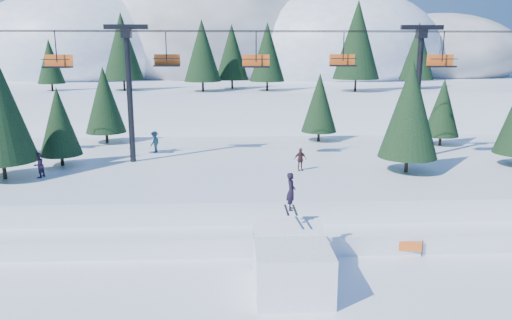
{
  "coord_description": "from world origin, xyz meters",
  "views": [
    {
      "loc": [
        -1.11,
        -20.05,
        11.01
      ],
      "look_at": [
        0.01,
        6.0,
        5.2
      ],
      "focal_mm": 35.0,
      "sensor_mm": 36.0,
      "label": 1
    }
  ],
  "objects_px": {
    "jump_kicker": "(291,263)",
    "banner_far": "(427,237)",
    "chairlift": "(256,72)",
    "banner_near": "(396,246)"
  },
  "relations": [
    {
      "from": "banner_near",
      "to": "chairlift",
      "type": "bearing_deg",
      "value": 118.49
    },
    {
      "from": "chairlift",
      "to": "banner_near",
      "type": "relative_size",
      "value": 16.61
    },
    {
      "from": "banner_near",
      "to": "banner_far",
      "type": "xyz_separation_m",
      "value": [
        2.19,
        1.22,
        0.0
      ]
    },
    {
      "from": "jump_kicker",
      "to": "chairlift",
      "type": "relative_size",
      "value": 0.11
    },
    {
      "from": "chairlift",
      "to": "jump_kicker",
      "type": "bearing_deg",
      "value": -86.81
    },
    {
      "from": "jump_kicker",
      "to": "banner_near",
      "type": "xyz_separation_m",
      "value": [
        6.14,
        3.6,
        -0.74
      ]
    },
    {
      "from": "banner_near",
      "to": "banner_far",
      "type": "height_order",
      "value": "same"
    },
    {
      "from": "jump_kicker",
      "to": "banner_far",
      "type": "xyz_separation_m",
      "value": [
        8.33,
        4.82,
        -0.74
      ]
    },
    {
      "from": "jump_kicker",
      "to": "chairlift",
      "type": "distance_m",
      "value": 18.48
    },
    {
      "from": "jump_kicker",
      "to": "banner_near",
      "type": "relative_size",
      "value": 1.85
    }
  ]
}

